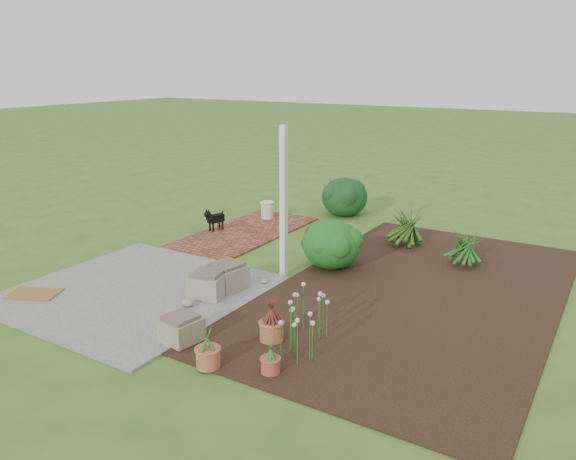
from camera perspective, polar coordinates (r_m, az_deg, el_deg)
The scene contains 19 objects.
ground at distance 9.57m, azimuth -2.28°, elevation -4.42°, with size 80.00×80.00×0.00m, color #3B6620.
concrete_patio at distance 9.09m, azimuth -15.15°, elevation -6.02°, with size 3.50×3.50×0.04m, color slate.
brick_path at distance 11.84m, azimuth -4.40°, elevation -0.23°, with size 1.60×3.50×0.04m, color brown.
garden_bed at distance 8.96m, azimuth 13.05°, elevation -6.24°, with size 4.00×7.00×0.03m, color black.
veranda_post at distance 9.12m, azimuth -0.45°, elevation 2.77°, with size 0.10×0.10×2.50m, color white.
stone_trough_near at distance 7.33m, azimuth -10.78°, elevation -9.90°, with size 0.44×0.44×0.29m, color #756F58.
stone_trough_mid at distance 8.60m, azimuth -8.11°, elevation -5.56°, with size 0.50×0.50×0.33m, color gray.
stone_trough_far at distance 8.87m, azimuth -6.18°, elevation -4.75°, with size 0.51×0.51×0.34m, color gray.
coir_doormat at distance 9.44m, azimuth -24.38°, elevation -5.91°, with size 0.73×0.47×0.02m, color brown.
black_dog at distance 11.91m, azimuth -7.51°, elevation 1.22°, with size 0.23×0.52×0.46m.
cream_ceramic_urn at distance 12.81m, azimuth -2.13°, elevation 2.03°, with size 0.28×0.28×0.37m, color beige.
evergreen_shrub at distance 9.68m, azimuth 4.50°, elevation -1.33°, with size 1.01×1.01×0.86m, color #0F3D0C.
agapanthus_clump_back at distance 10.25m, azimuth 17.52°, elevation -1.32°, with size 0.85×0.85×0.77m, color #0E3E0C, non-canonical shape.
agapanthus_clump_front at distance 11.07m, azimuth 12.07°, elevation 0.61°, with size 0.96×0.96×0.86m, color #0F380D, non-canonical shape.
pink_flower_patch at distance 7.08m, azimuth 0.11°, elevation -8.98°, with size 1.04×1.04×0.67m, color #113D0F, non-canonical shape.
terracotta_pot_bronze at distance 7.25m, azimuth -1.68°, elevation -10.20°, with size 0.30×0.30×0.25m, color #A96339.
terracotta_pot_small_left at distance 6.56m, azimuth -1.79°, elevation -13.55°, with size 0.22×0.22×0.18m, color #AA4639.
terracotta_pot_small_right at distance 6.72m, azimuth -8.12°, elevation -12.69°, with size 0.28×0.28×0.24m, color #AC583A.
purple_flowering_bush at distance 13.22m, azimuth 5.76°, elevation 3.45°, with size 1.08×1.08×0.92m, color black.
Camera 1 is at (5.01, -7.41, 3.39)m, focal length 35.00 mm.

